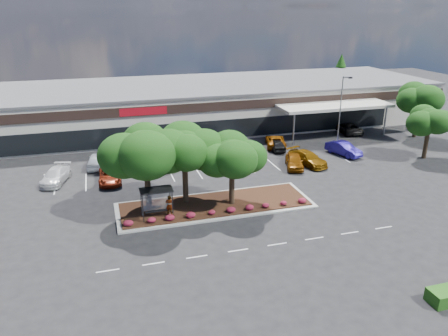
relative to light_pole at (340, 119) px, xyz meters
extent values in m
plane|color=black|center=(-17.15, -15.27, -4.20)|extent=(160.00, 160.00, 0.00)
cube|color=#BCB8AD|center=(-17.15, 18.73, -1.20)|extent=(80.00, 20.00, 6.00)
cube|color=#555557|center=(-17.15, 18.73, 1.90)|extent=(80.40, 20.40, 0.30)
cube|color=black|center=(-17.15, 8.68, 0.60)|extent=(80.00, 0.25, 1.20)
cube|color=black|center=(-17.15, 8.68, -2.60)|extent=(60.00, 0.18, 2.60)
cube|color=#A40B18|center=(-23.15, 8.61, 0.60)|extent=(6.00, 0.12, 1.00)
cube|color=#BCB8AD|center=(2.85, 6.23, 0.20)|extent=(16.00, 5.00, 0.40)
cylinder|color=slate|center=(-4.15, 4.23, -2.10)|extent=(0.24, 0.24, 4.20)
cylinder|color=slate|center=(9.85, 4.23, -2.10)|extent=(0.24, 0.24, 4.20)
cube|color=#ACACA7|center=(-19.15, -11.27, -4.12)|extent=(18.00, 6.00, 0.15)
cube|color=#3B2013|center=(-19.15, -11.27, -4.00)|extent=(17.20, 5.20, 0.12)
cube|color=silver|center=(-29.15, -19.27, -4.19)|extent=(1.60, 0.12, 0.01)
cube|color=silver|center=(-25.95, -19.27, -4.19)|extent=(1.60, 0.12, 0.01)
cube|color=silver|center=(-22.75, -19.27, -4.19)|extent=(1.60, 0.12, 0.01)
cube|color=silver|center=(-19.55, -19.27, -4.19)|extent=(1.60, 0.12, 0.01)
cube|color=silver|center=(-16.35, -19.27, -4.19)|extent=(1.60, 0.12, 0.01)
cube|color=silver|center=(-13.15, -19.27, -4.19)|extent=(1.60, 0.12, 0.01)
cube|color=silver|center=(-9.95, -19.27, -4.19)|extent=(1.60, 0.12, 0.01)
cube|color=silver|center=(-6.75, -19.27, -4.19)|extent=(1.60, 0.12, 0.01)
cube|color=silver|center=(-33.65, -1.77, -4.19)|extent=(0.12, 5.00, 0.01)
cube|color=silver|center=(-30.65, -1.77, -4.19)|extent=(0.12, 5.00, 0.01)
cube|color=silver|center=(-27.65, -1.77, -4.19)|extent=(0.12, 5.00, 0.01)
cube|color=silver|center=(-24.65, -1.77, -4.19)|extent=(0.12, 5.00, 0.01)
cube|color=silver|center=(-21.65, -1.77, -4.19)|extent=(0.12, 5.00, 0.01)
cube|color=silver|center=(-18.65, -1.77, -4.19)|extent=(0.12, 5.00, 0.01)
cube|color=silver|center=(-15.65, -1.77, -4.19)|extent=(0.12, 5.00, 0.01)
cube|color=silver|center=(-12.65, -1.77, -4.19)|extent=(0.12, 5.00, 0.01)
cube|color=silver|center=(-9.65, -1.77, -4.19)|extent=(0.12, 5.00, 0.01)
cube|color=silver|center=(-6.65, -1.77, -4.19)|extent=(0.12, 5.00, 0.01)
cube|color=silver|center=(-3.65, -1.77, -4.19)|extent=(0.12, 5.00, 0.01)
cube|color=silver|center=(-0.65, -1.77, -4.19)|extent=(0.12, 5.00, 0.01)
cylinder|color=black|center=(-25.90, -11.82, -2.69)|extent=(0.08, 0.08, 2.50)
cylinder|color=black|center=(-23.40, -11.82, -2.69)|extent=(0.08, 0.08, 2.50)
cylinder|color=black|center=(-25.90, -13.12, -2.69)|extent=(0.08, 0.08, 2.50)
cylinder|color=black|center=(-23.40, -13.12, -2.69)|extent=(0.08, 0.08, 2.50)
cube|color=black|center=(-24.65, -12.47, -1.40)|extent=(2.75, 1.55, 0.10)
cube|color=silver|center=(-24.65, -11.82, -2.56)|extent=(2.30, 0.03, 2.00)
cube|color=black|center=(-24.65, -12.22, -3.49)|extent=(2.00, 0.35, 0.06)
cone|color=black|center=(16.85, 28.73, 0.30)|extent=(3.96, 3.96, 9.00)
imported|color=#594C47|center=(-23.56, -12.37, -3.02)|extent=(0.78, 0.65, 1.84)
cube|color=#ACACA7|center=(-0.10, -0.04, -4.00)|extent=(0.50, 0.50, 0.40)
cylinder|color=slate|center=(-0.10, -0.04, 0.75)|extent=(0.14, 0.14, 9.10)
cube|color=slate|center=(0.31, 0.14, 5.15)|extent=(0.91, 0.56, 0.14)
cube|color=black|center=(0.77, 0.34, 5.08)|extent=(0.53, 0.46, 0.18)
imported|color=silver|center=(-33.62, -0.92, -3.46)|extent=(3.40, 5.45, 1.47)
imported|color=maroon|center=(-28.16, -2.45, -3.51)|extent=(2.47, 5.04, 1.38)
imported|color=maroon|center=(-22.47, 0.31, -3.53)|extent=(3.63, 5.28, 1.34)
imported|color=silver|center=(-15.74, -0.58, -3.52)|extent=(2.42, 4.23, 1.36)
imported|color=#8F1202|center=(-13.03, -0.01, -3.53)|extent=(3.00, 4.20, 1.33)
imported|color=#7A3F06|center=(-7.78, -3.90, -3.41)|extent=(3.28, 4.97, 1.57)
imported|color=#784B07|center=(-5.88, -3.42, -3.42)|extent=(3.72, 5.75, 1.55)
imported|color=navy|center=(0.03, -1.47, -3.41)|extent=(3.06, 5.09, 1.58)
imported|color=silver|center=(-29.30, 2.65, -3.35)|extent=(2.80, 5.22, 1.69)
imported|color=#4D4C53|center=(-27.82, 3.53, -3.51)|extent=(2.51, 5.03, 1.37)
imported|color=#66370A|center=(-23.76, 5.56, -3.46)|extent=(3.10, 4.75, 1.48)
imported|color=black|center=(-14.70, 3.02, -3.34)|extent=(2.45, 5.94, 1.72)
imported|color=#BDBDBD|center=(-12.48, 6.28, -3.49)|extent=(2.18, 4.94, 1.41)
imported|color=black|center=(-7.15, 2.56, -3.51)|extent=(2.25, 4.23, 1.37)
imported|color=#7C3E07|center=(-6.69, 4.21, -3.47)|extent=(3.90, 5.73, 1.46)
imported|color=black|center=(5.94, 7.22, -3.43)|extent=(3.23, 5.84, 1.55)
camera|label=1|loc=(-28.71, -46.58, 13.18)|focal=35.00mm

